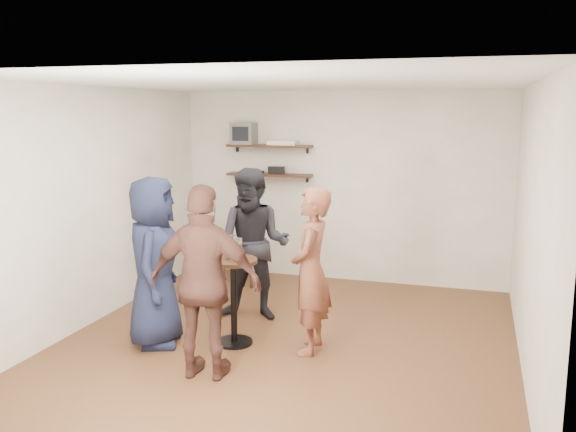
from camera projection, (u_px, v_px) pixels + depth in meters
The scene contains 18 objects.
room at pixel (287, 217), 5.99m from camera, with size 4.58×5.08×2.68m.
shelf_upper at pixel (269, 146), 8.43m from camera, with size 1.20×0.25×0.04m, color black.
shelf_lower at pixel (269, 175), 8.50m from camera, with size 1.20×0.25×0.04m, color black.
crt_monitor at pixel (244, 133), 8.51m from camera, with size 0.32×0.30×0.30m, color #59595B.
dvd_deck at pixel (283, 143), 8.36m from camera, with size 0.40×0.24×0.06m, color silver.
radio at pixel (276, 170), 8.45m from camera, with size 0.22×0.10×0.10m, color black.
power_strip at pixel (254, 171), 8.61m from camera, with size 0.30×0.05×0.03m, color black.
side_table at pixel (243, 248), 8.28m from camera, with size 0.54×0.54×0.59m.
vase_lilies at pixel (242, 218), 8.20m from camera, with size 0.20×0.20×1.03m.
drinks_table at pixel (234, 290), 6.11m from camera, with size 0.48×0.48×0.88m.
wine_glass_fl at pixel (227, 245), 6.02m from camera, with size 0.07×0.07×0.21m.
wine_glass_fr at pixel (239, 245), 5.98m from camera, with size 0.07×0.07×0.22m.
wine_glass_bl at pixel (233, 242), 6.11m from camera, with size 0.07×0.07×0.22m.
wine_glass_br at pixel (235, 246), 6.02m from camera, with size 0.07×0.07×0.20m.
person_plaid at pixel (311, 271), 5.88m from camera, with size 0.59×0.39×1.62m, color red.
person_dark at pixel (254, 245), 6.82m from camera, with size 0.83×0.65×1.71m, color black.
person_navy at pixel (154, 262), 6.05m from camera, with size 0.83×0.54×1.71m, color black.
person_brown at pixel (205, 283), 5.30m from camera, with size 1.01×0.42×1.73m, color #44251D.
Camera 1 is at (1.77, -5.63, 2.35)m, focal length 38.00 mm.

